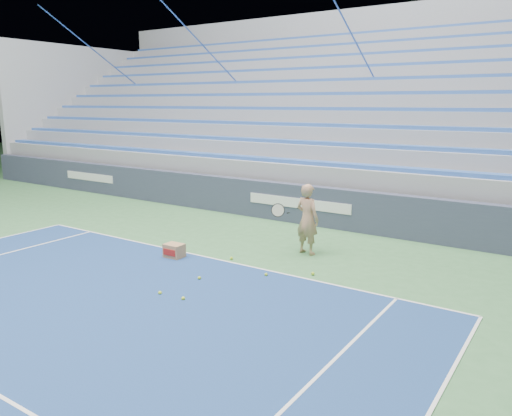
# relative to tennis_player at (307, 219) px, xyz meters

# --- Properties ---
(sponsor_barrier) EXTENTS (30.00, 0.32, 1.10)m
(sponsor_barrier) POSITION_rel_tennis_player_xyz_m (-1.53, 2.51, -0.26)
(sponsor_barrier) COLOR #353B50
(sponsor_barrier) RESTS_ON ground
(bleachers) EXTENTS (31.00, 9.15, 7.30)m
(bleachers) POSITION_rel_tennis_player_xyz_m (-1.54, 8.23, 1.55)
(bleachers) COLOR gray
(bleachers) RESTS_ON ground
(tennis_player) EXTENTS (0.93, 0.86, 1.61)m
(tennis_player) POSITION_rel_tennis_player_xyz_m (0.00, 0.00, 0.00)
(tennis_player) COLOR tan
(tennis_player) RESTS_ON ground
(ball_box) EXTENTS (0.43, 0.34, 0.31)m
(ball_box) POSITION_rel_tennis_player_xyz_m (-2.29, -1.89, -0.65)
(ball_box) COLOR #A77B50
(ball_box) RESTS_ON ground
(tennis_ball_0) EXTENTS (0.07, 0.07, 0.07)m
(tennis_ball_0) POSITION_rel_tennis_player_xyz_m (-0.49, -3.60, -0.77)
(tennis_ball_0) COLOR #BDDE2D
(tennis_ball_0) RESTS_ON ground
(tennis_ball_1) EXTENTS (0.07, 0.07, 0.07)m
(tennis_ball_1) POSITION_rel_tennis_player_xyz_m (-0.92, -2.66, -0.77)
(tennis_ball_1) COLOR #BDDE2D
(tennis_ball_1) RESTS_ON ground
(tennis_ball_2) EXTENTS (0.07, 0.07, 0.07)m
(tennis_ball_2) POSITION_rel_tennis_player_xyz_m (0.79, -1.21, -0.77)
(tennis_ball_2) COLOR #BDDE2D
(tennis_ball_2) RESTS_ON ground
(tennis_ball_3) EXTENTS (0.07, 0.07, 0.07)m
(tennis_ball_3) POSITION_rel_tennis_player_xyz_m (0.05, -1.77, -0.77)
(tennis_ball_3) COLOR #BDDE2D
(tennis_ball_3) RESTS_ON ground
(tennis_ball_4) EXTENTS (0.07, 0.07, 0.07)m
(tennis_ball_4) POSITION_rel_tennis_player_xyz_m (-1.15, -1.31, -0.77)
(tennis_ball_4) COLOR #BDDE2D
(tennis_ball_4) RESTS_ON ground
(tennis_ball_5) EXTENTS (0.07, 0.07, 0.07)m
(tennis_ball_5) POSITION_rel_tennis_player_xyz_m (-1.01, -3.64, -0.77)
(tennis_ball_5) COLOR #BDDE2D
(tennis_ball_5) RESTS_ON ground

